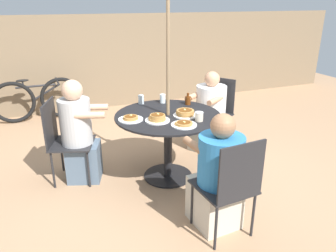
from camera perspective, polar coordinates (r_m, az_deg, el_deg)
The scene contains 19 objects.
ground_plane at distance 3.88m, azimuth 0.00°, elevation -8.68°, with size 12.00×12.00×0.00m, color tan.
back_fence at distance 6.26m, azimuth -10.04°, elevation 10.92°, with size 10.00×0.06×1.69m, color #7A664C.
patio_table at distance 3.62m, azimuth 0.00°, elevation -0.47°, with size 1.16×1.16×0.76m.
umbrella_pole at distance 3.47m, azimuth 0.00°, elevation 6.71°, with size 0.04×0.04×2.12m, color #846B4C.
patio_chair_north at distance 4.58m, azimuth 8.33°, elevation 3.08°, with size 0.62×0.62×0.93m.
diner_north at distance 4.44m, azimuth 7.19°, elevation 1.84°, with size 0.64×0.60×1.06m.
patio_chair_east at distance 3.77m, azimuth -17.85°, elevation -1.79°, with size 0.57×0.57×0.93m.
diner_east at distance 3.72m, azimuth -15.18°, elevation -1.63°, with size 0.55×0.46×1.16m.
patio_chair_south at distance 2.76m, azimuth 10.86°, elevation -9.82°, with size 0.48×0.48×0.93m.
diner_south at distance 2.91m, azimuth 8.62°, elevation -8.92°, with size 0.41×0.53×1.08m.
pancake_plate_a at distance 3.42m, azimuth -6.53°, elevation 1.30°, with size 0.26×0.26×0.05m.
pancake_plate_b at distance 3.25m, azimuth 2.78°, elevation 0.33°, with size 0.26×0.26×0.05m.
pancake_plate_c at distance 3.52m, azimuth 3.00°, elevation 2.23°, with size 0.26×0.26×0.08m.
pancake_plate_d at distance 3.37m, azimuth -1.87°, elevation 1.34°, with size 0.26×0.26×0.08m.
syrup_bottle at distance 3.91m, azimuth 3.49°, elevation 4.54°, with size 0.09×0.07×0.14m.
coffee_cup at distance 3.38m, azimuth 5.44°, elevation 1.66°, with size 0.09×0.09×0.10m.
drinking_glass_a at distance 3.96m, azimuth -0.94°, elevation 4.81°, with size 0.07×0.07×0.11m, color silver.
drinking_glass_b at distance 3.94m, azimuth -4.73°, elevation 4.64°, with size 0.07×0.07×0.11m, color silver.
bicycle at distance 5.93m, azimuth -21.71°, elevation 4.32°, with size 1.47×0.44×0.72m.
Camera 1 is at (-1.23, -3.12, 1.93)m, focal length 35.00 mm.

